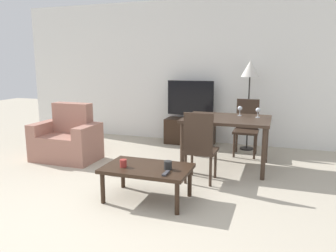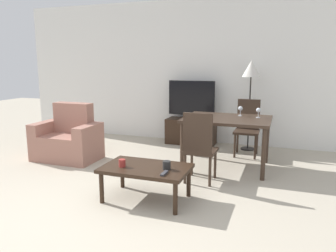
{
  "view_description": "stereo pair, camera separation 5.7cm",
  "coord_description": "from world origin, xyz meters",
  "px_view_note": "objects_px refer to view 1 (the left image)",
  "views": [
    {
      "loc": [
        1.85,
        -2.41,
        1.53
      ],
      "look_at": [
        0.39,
        1.88,
        0.65
      ],
      "focal_mm": 35.0,
      "sensor_mm": 36.0,
      "label": 1
    },
    {
      "loc": [
        1.91,
        -2.39,
        1.53
      ],
      "look_at": [
        0.39,
        1.88,
        0.65
      ],
      "focal_mm": 35.0,
      "sensor_mm": 36.0,
      "label": 2
    }
  ],
  "objects_px": {
    "tv_stand": "(190,131)",
    "dining_chair_far": "(247,125)",
    "cup_colored_far": "(168,165)",
    "wine_glass_left": "(240,109)",
    "floor_lamp": "(250,74)",
    "remote_primary": "(166,173)",
    "armchair": "(67,140)",
    "coffee_table": "(147,171)",
    "dining_table": "(227,124)",
    "wine_glass_center": "(258,111)",
    "tv": "(190,100)",
    "dining_chair_near": "(200,145)",
    "cup_white_near": "(123,163)"
  },
  "relations": [
    {
      "from": "tv_stand",
      "to": "dining_chair_far",
      "type": "xyz_separation_m",
      "value": [
        1.09,
        -0.42,
        0.26
      ]
    },
    {
      "from": "cup_colored_far",
      "to": "wine_glass_left",
      "type": "distance_m",
      "value": 1.88
    },
    {
      "from": "floor_lamp",
      "to": "remote_primary",
      "type": "bearing_deg",
      "value": -101.56
    },
    {
      "from": "armchair",
      "to": "remote_primary",
      "type": "bearing_deg",
      "value": -30.28
    },
    {
      "from": "coffee_table",
      "to": "dining_table",
      "type": "relative_size",
      "value": 0.79
    },
    {
      "from": "wine_glass_left",
      "to": "wine_glass_center",
      "type": "xyz_separation_m",
      "value": [
        0.27,
        -0.09,
        0.0
      ]
    },
    {
      "from": "dining_table",
      "to": "tv_stand",
      "type": "bearing_deg",
      "value": 125.95
    },
    {
      "from": "dining_table",
      "to": "tv",
      "type": "bearing_deg",
      "value": 126.0
    },
    {
      "from": "tv_stand",
      "to": "remote_primary",
      "type": "xyz_separation_m",
      "value": [
        0.51,
        -2.86,
        0.16
      ]
    },
    {
      "from": "dining_chair_near",
      "to": "dining_chair_far",
      "type": "distance_m",
      "value": 1.62
    },
    {
      "from": "tv",
      "to": "wine_glass_left",
      "type": "bearing_deg",
      "value": -42.91
    },
    {
      "from": "dining_chair_far",
      "to": "tv",
      "type": "bearing_deg",
      "value": 158.83
    },
    {
      "from": "floor_lamp",
      "to": "wine_glass_left",
      "type": "distance_m",
      "value": 1.01
    },
    {
      "from": "dining_table",
      "to": "dining_chair_near",
      "type": "relative_size",
      "value": 1.32
    },
    {
      "from": "coffee_table",
      "to": "tv_stand",
      "type": "bearing_deg",
      "value": 94.83
    },
    {
      "from": "wine_glass_left",
      "to": "cup_white_near",
      "type": "bearing_deg",
      "value": -119.73
    },
    {
      "from": "tv",
      "to": "floor_lamp",
      "type": "bearing_deg",
      "value": -4.25
    },
    {
      "from": "armchair",
      "to": "cup_colored_far",
      "type": "relative_size",
      "value": 10.7
    },
    {
      "from": "tv_stand",
      "to": "dining_chair_near",
      "type": "height_order",
      "value": "dining_chair_near"
    },
    {
      "from": "coffee_table",
      "to": "wine_glass_left",
      "type": "distance_m",
      "value": 1.98
    },
    {
      "from": "armchair",
      "to": "wine_glass_left",
      "type": "relative_size",
      "value": 6.86
    },
    {
      "from": "tv",
      "to": "cup_colored_far",
      "type": "xyz_separation_m",
      "value": [
        0.48,
        -2.71,
        -0.4
      ]
    },
    {
      "from": "dining_table",
      "to": "wine_glass_center",
      "type": "bearing_deg",
      "value": 19.99
    },
    {
      "from": "armchair",
      "to": "tv",
      "type": "height_order",
      "value": "tv"
    },
    {
      "from": "remote_primary",
      "to": "cup_colored_far",
      "type": "height_order",
      "value": "cup_colored_far"
    },
    {
      "from": "cup_colored_far",
      "to": "wine_glass_center",
      "type": "relative_size",
      "value": 0.64
    },
    {
      "from": "tv",
      "to": "dining_table",
      "type": "relative_size",
      "value": 0.71
    },
    {
      "from": "armchair",
      "to": "wine_glass_center",
      "type": "bearing_deg",
      "value": 11.59
    },
    {
      "from": "remote_primary",
      "to": "dining_chair_near",
      "type": "bearing_deg",
      "value": 80.23
    },
    {
      "from": "tv_stand",
      "to": "remote_primary",
      "type": "bearing_deg",
      "value": -79.94
    },
    {
      "from": "dining_table",
      "to": "dining_chair_near",
      "type": "xyz_separation_m",
      "value": [
        -0.22,
        -0.78,
        -0.15
      ]
    },
    {
      "from": "coffee_table",
      "to": "cup_white_near",
      "type": "bearing_deg",
      "value": -159.14
    },
    {
      "from": "remote_primary",
      "to": "cup_white_near",
      "type": "distance_m",
      "value": 0.53
    },
    {
      "from": "tv_stand",
      "to": "cup_colored_far",
      "type": "height_order",
      "value": "cup_colored_far"
    },
    {
      "from": "dining_chair_far",
      "to": "wine_glass_center",
      "type": "xyz_separation_m",
      "value": [
        0.21,
        -0.63,
        0.34
      ]
    },
    {
      "from": "dining_chair_far",
      "to": "wine_glass_left",
      "type": "height_order",
      "value": "dining_chair_far"
    },
    {
      "from": "armchair",
      "to": "dining_chair_near",
      "type": "distance_m",
      "value": 2.27
    },
    {
      "from": "tv_stand",
      "to": "tv",
      "type": "distance_m",
      "value": 0.6
    },
    {
      "from": "cup_colored_far",
      "to": "wine_glass_left",
      "type": "height_order",
      "value": "wine_glass_left"
    },
    {
      "from": "floor_lamp",
      "to": "remote_primary",
      "type": "xyz_separation_m",
      "value": [
        -0.57,
        -2.78,
        -0.94
      ]
    },
    {
      "from": "dining_table",
      "to": "floor_lamp",
      "type": "height_order",
      "value": "floor_lamp"
    },
    {
      "from": "remote_primary",
      "to": "tv",
      "type": "bearing_deg",
      "value": 100.07
    },
    {
      "from": "tv",
      "to": "dining_chair_far",
      "type": "distance_m",
      "value": 1.22
    },
    {
      "from": "tv",
      "to": "dining_table",
      "type": "xyz_separation_m",
      "value": [
        0.87,
        -1.2,
        -0.18
      ]
    },
    {
      "from": "dining_chair_near",
      "to": "dining_chair_far",
      "type": "bearing_deg",
      "value": 74.58
    },
    {
      "from": "tv_stand",
      "to": "dining_chair_near",
      "type": "xyz_separation_m",
      "value": [
        0.66,
        -1.99,
        0.26
      ]
    },
    {
      "from": "dining_chair_near",
      "to": "tv_stand",
      "type": "bearing_deg",
      "value": 108.35
    },
    {
      "from": "coffee_table",
      "to": "floor_lamp",
      "type": "relative_size",
      "value": 0.62
    },
    {
      "from": "tv_stand",
      "to": "cup_white_near",
      "type": "relative_size",
      "value": 10.74
    },
    {
      "from": "cup_white_near",
      "to": "tv_stand",
      "type": "bearing_deg",
      "value": 89.62
    }
  ]
}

